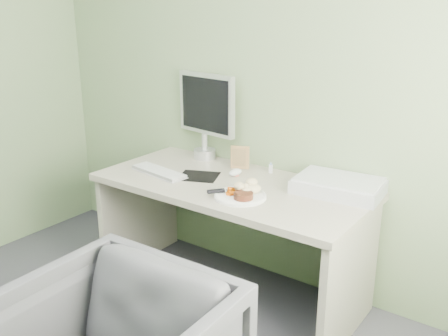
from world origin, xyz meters
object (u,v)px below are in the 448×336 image
Objects in this scene: scanner at (339,186)px; monitor at (206,111)px; desk at (231,212)px; plate at (240,196)px.

monitor reaches higher than scanner.
scanner is (0.57, 0.22, 0.22)m from desk.
scanner is at bearing 2.03° from monitor.
plate is 0.55m from scanner.
plate is (0.17, -0.16, 0.19)m from desk.
plate is at bearing -42.70° from desk.
scanner is (0.40, 0.38, 0.03)m from plate.
desk is 2.84× the size of monitor.
desk is 0.73m from monitor.
desk is 0.30m from plate.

